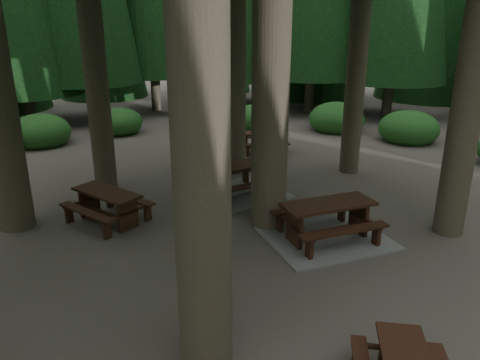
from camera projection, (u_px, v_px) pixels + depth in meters
ground at (245, 235)px, 10.71m from camera, size 80.00×80.00×0.00m
picnic_table_a at (327, 226)px, 10.41m from camera, size 3.06×2.72×0.89m
picnic_table_b at (107, 202)px, 11.27m from camera, size 1.97×2.19×0.79m
picnic_table_c at (235, 185)px, 12.98m from camera, size 2.66×2.21×0.89m
picnic_table_d at (264, 139)px, 17.28m from camera, size 2.16×2.03×0.74m
shrub_ring at (251, 203)px, 11.54m from camera, size 23.86×24.64×1.49m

